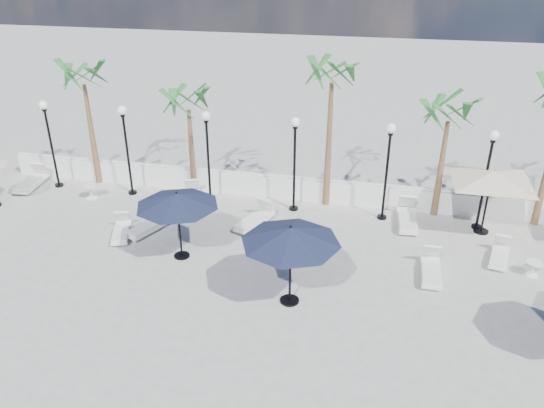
% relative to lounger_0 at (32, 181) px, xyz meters
% --- Properties ---
extents(ground, '(100.00, 100.00, 0.00)m').
position_rel_lounger_0_xyz_m(ground, '(11.60, -6.19, -0.26)').
color(ground, gray).
rests_on(ground, ground).
extents(balustrade, '(26.00, 0.30, 1.01)m').
position_rel_lounger_0_xyz_m(balustrade, '(11.60, 1.31, 0.21)').
color(balustrade, silver).
rests_on(balustrade, ground).
extents(lamppost_0, '(0.36, 0.36, 3.84)m').
position_rel_lounger_0_xyz_m(lamppost_0, '(1.10, 0.31, 2.23)').
color(lamppost_0, black).
rests_on(lamppost_0, ground).
extents(lamppost_1, '(0.36, 0.36, 3.84)m').
position_rel_lounger_0_xyz_m(lamppost_1, '(4.60, 0.31, 2.23)').
color(lamppost_1, black).
rests_on(lamppost_1, ground).
extents(lamppost_2, '(0.36, 0.36, 3.84)m').
position_rel_lounger_0_xyz_m(lamppost_2, '(8.10, 0.31, 2.23)').
color(lamppost_2, black).
rests_on(lamppost_2, ground).
extents(lamppost_3, '(0.36, 0.36, 3.84)m').
position_rel_lounger_0_xyz_m(lamppost_3, '(11.60, 0.31, 2.23)').
color(lamppost_3, black).
rests_on(lamppost_3, ground).
extents(lamppost_4, '(0.36, 0.36, 3.84)m').
position_rel_lounger_0_xyz_m(lamppost_4, '(15.10, 0.31, 2.23)').
color(lamppost_4, black).
rests_on(lamppost_4, ground).
extents(lamppost_5, '(0.36, 0.36, 3.84)m').
position_rel_lounger_0_xyz_m(lamppost_5, '(18.60, 0.31, 2.23)').
color(lamppost_5, black).
rests_on(lamppost_5, ground).
extents(palm_0, '(2.60, 2.60, 5.50)m').
position_rel_lounger_0_xyz_m(palm_0, '(2.60, 1.11, 4.27)').
color(palm_0, brown).
rests_on(palm_0, ground).
extents(palm_1, '(2.60, 2.60, 4.70)m').
position_rel_lounger_0_xyz_m(palm_1, '(7.10, 1.11, 3.49)').
color(palm_1, brown).
rests_on(palm_1, ground).
extents(palm_2, '(2.60, 2.60, 6.10)m').
position_rel_lounger_0_xyz_m(palm_2, '(12.80, 1.11, 4.85)').
color(palm_2, brown).
rests_on(palm_2, ground).
extents(palm_3, '(2.60, 2.60, 4.90)m').
position_rel_lounger_0_xyz_m(palm_3, '(17.10, 1.11, 3.69)').
color(palm_3, brown).
rests_on(palm_3, ground).
extents(lounger_0, '(0.90, 2.14, 0.78)m').
position_rel_lounger_0_xyz_m(lounger_0, '(0.00, 0.00, 0.00)').
color(lounger_0, silver).
rests_on(lounger_0, ground).
extents(lounger_1, '(1.16, 1.98, 0.71)m').
position_rel_lounger_0_xyz_m(lounger_1, '(7.39, 0.03, -0.02)').
color(lounger_1, silver).
rests_on(lounger_1, ground).
extents(lounger_2, '(1.12, 1.82, 0.65)m').
position_rel_lounger_0_xyz_m(lounger_2, '(5.83, -3.14, -0.04)').
color(lounger_2, silver).
rests_on(lounger_2, ground).
extents(lounger_3, '(1.25, 1.92, 0.69)m').
position_rel_lounger_0_xyz_m(lounger_3, '(6.66, -2.64, -0.03)').
color(lounger_3, silver).
rests_on(lounger_3, ground).
extents(lounger_4, '(0.80, 2.16, 0.80)m').
position_rel_lounger_0_xyz_m(lounger_4, '(16.04, 0.03, 0.01)').
color(lounger_4, silver).
rests_on(lounger_4, ground).
extents(lounger_5, '(1.26, 2.13, 0.76)m').
position_rel_lounger_0_xyz_m(lounger_5, '(10.40, -1.29, -0.01)').
color(lounger_5, silver).
rests_on(lounger_5, ground).
extents(lounger_6, '(0.95, 1.78, 0.64)m').
position_rel_lounger_0_xyz_m(lounger_6, '(19.07, -1.92, -0.05)').
color(lounger_6, silver).
rests_on(lounger_6, ground).
extents(lounger_7, '(0.64, 1.90, 0.71)m').
position_rel_lounger_0_xyz_m(lounger_7, '(16.76, -3.37, -0.02)').
color(lounger_7, silver).
rests_on(lounger_7, ground).
extents(side_table_0, '(0.59, 0.59, 0.57)m').
position_rel_lounger_0_xyz_m(side_table_0, '(7.19, -0.53, 0.08)').
color(side_table_0, silver).
rests_on(side_table_0, ground).
extents(side_table_1, '(0.60, 0.60, 0.58)m').
position_rel_lounger_0_xyz_m(side_table_1, '(3.12, -0.51, 0.09)').
color(side_table_1, silver).
rests_on(side_table_1, ground).
extents(side_table_2, '(0.52, 0.52, 0.50)m').
position_rel_lounger_0_xyz_m(side_table_2, '(19.96, -2.65, 0.04)').
color(side_table_2, silver).
rests_on(side_table_2, ground).
extents(parasol_navy_left, '(2.78, 2.78, 2.45)m').
position_rel_lounger_0_xyz_m(parasol_navy_left, '(8.49, -4.00, 1.90)').
color(parasol_navy_left, black).
rests_on(parasol_navy_left, ground).
extents(parasol_navy_mid, '(2.91, 2.91, 2.61)m').
position_rel_lounger_0_xyz_m(parasol_navy_mid, '(12.57, -5.69, 2.03)').
color(parasol_navy_mid, black).
rests_on(parasol_navy_mid, ground).
extents(parasol_cream_sq_a, '(5.34, 5.34, 2.62)m').
position_rel_lounger_0_xyz_m(parasol_cream_sq_a, '(18.73, 0.01, 2.17)').
color(parasol_cream_sq_a, black).
rests_on(parasol_cream_sq_a, ground).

